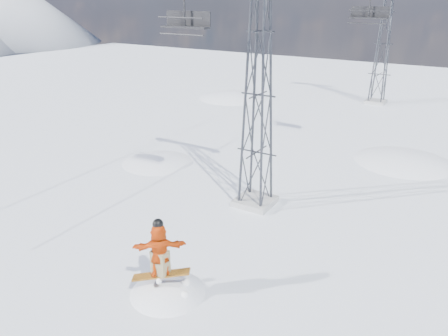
{
  "coord_description": "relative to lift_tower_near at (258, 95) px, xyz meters",
  "views": [
    {
      "loc": [
        9.55,
        -9.49,
        9.76
      ],
      "look_at": [
        1.67,
        3.57,
        3.64
      ],
      "focal_mm": 35.0,
      "sensor_mm": 36.0,
      "label": 1
    }
  ],
  "objects": [
    {
      "name": "ground",
      "position": [
        -0.8,
        -8.0,
        -5.47
      ],
      "size": [
        120.0,
        120.0,
        0.0
      ],
      "primitive_type": "plane",
      "color": "white",
      "rests_on": "ground"
    },
    {
      "name": "lift_tower_near",
      "position": [
        0.0,
        0.0,
        0.0
      ],
      "size": [
        5.2,
        1.8,
        11.43
      ],
      "color": "#999999",
      "rests_on": "ground"
    },
    {
      "name": "lift_chair_near",
      "position": [
        -2.2,
        -2.34,
        3.24
      ],
      "size": [
        2.15,
        0.62,
        2.67
      ],
      "color": "black",
      "rests_on": "ground"
    },
    {
      "name": "snow_terrain",
      "position": [
        -5.57,
        13.24,
        -15.06
      ],
      "size": [
        39.0,
        37.0,
        22.0
      ],
      "color": "white",
      "rests_on": "ground"
    },
    {
      "name": "lift_tower_far",
      "position": [
        0.0,
        25.0,
        0.0
      ],
      "size": [
        5.2,
        1.8,
        11.43
      ],
      "color": "#999999",
      "rests_on": "ground"
    },
    {
      "name": "snowboarder_jump",
      "position": [
        0.57,
        -7.76,
        -7.07
      ],
      "size": [
        4.4,
        4.4,
        6.98
      ],
      "color": "white",
      "rests_on": "ground"
    },
    {
      "name": "lift_chair_mid",
      "position": [
        2.2,
        9.47,
        3.2
      ],
      "size": [
        2.19,
        0.63,
        2.72
      ],
      "color": "black",
      "rests_on": "ground"
    }
  ]
}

